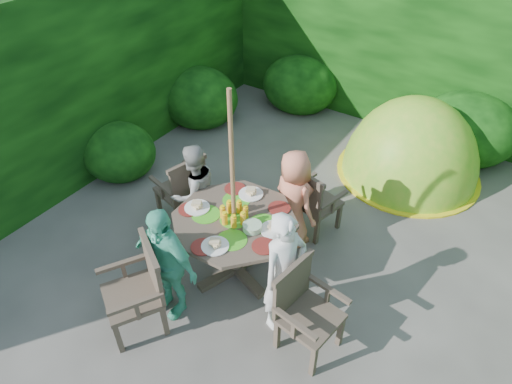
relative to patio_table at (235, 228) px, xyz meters
The scene contains 13 objects.
ground 1.17m from the patio_table, 27.41° to the left, with size 60.00×60.00×0.00m, color #4D4A45.
hedge_enclosure 2.07m from the patio_table, 64.07° to the left, with size 9.00×9.00×2.50m.
patio_table is the anchor object (origin of this frame).
parasol_pole 0.45m from the patio_table, behind, with size 0.04×0.04×2.20m, color brown.
garden_chair_right 1.11m from the patio_table, 20.29° to the right, with size 0.56×0.61×0.90m.
garden_chair_left 1.12m from the patio_table, 160.22° to the left, with size 0.59×0.63×0.89m.
garden_chair_back 1.12m from the patio_table, 70.39° to the left, with size 0.62×0.57×0.87m.
garden_chair_front 1.11m from the patio_table, 108.85° to the right, with size 0.74×0.72×0.95m.
child_right 0.80m from the patio_table, 19.55° to the right, with size 0.49×0.32×1.35m, color silver.
child_left 0.81m from the patio_table, 160.60° to the left, with size 0.59×0.46×1.21m, color #999994.
child_back 0.80m from the patio_table, 70.85° to the left, with size 0.61×0.39×1.24m, color #EA8060.
child_front 0.80m from the patio_table, 109.80° to the right, with size 0.76×0.32×1.30m, color #54C5A2.
dome_tent 3.07m from the patio_table, 71.20° to the left, with size 2.34×2.34×2.27m.
Camera 1 is at (1.21, -3.19, 3.86)m, focal length 32.00 mm.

